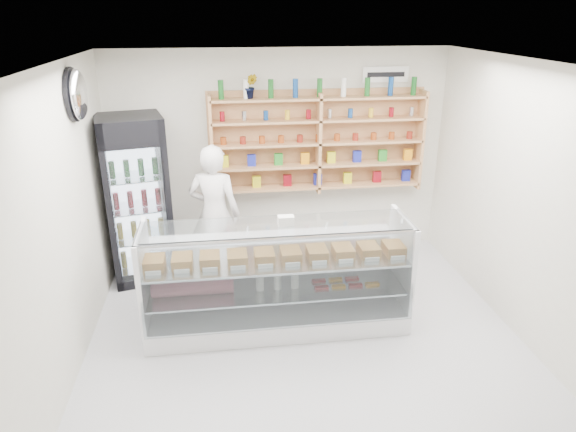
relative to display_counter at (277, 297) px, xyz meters
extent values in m
plane|color=#AEADB2|center=(0.27, -0.59, -0.34)|extent=(5.00, 5.00, 0.00)
plane|color=white|center=(0.27, -0.59, 2.46)|extent=(5.00, 5.00, 0.00)
plane|color=beige|center=(0.27, 1.91, 1.06)|extent=(4.50, 0.00, 4.50)
plane|color=beige|center=(-1.98, -0.59, 1.06)|extent=(0.00, 5.00, 5.00)
plane|color=beige|center=(2.52, -0.59, 1.06)|extent=(0.00, 5.00, 5.00)
cube|color=white|center=(0.00, -0.01, -0.22)|extent=(2.78, 0.79, 0.23)
cube|color=white|center=(0.00, 0.35, 0.18)|extent=(2.78, 0.05, 0.58)
cube|color=silver|center=(0.00, -0.01, 0.13)|extent=(2.67, 0.69, 0.02)
cube|color=silver|center=(0.00, -0.01, 0.48)|extent=(2.72, 0.72, 0.02)
cube|color=silver|center=(0.00, -0.39, 0.38)|extent=(2.72, 0.11, 0.97)
cube|color=silver|center=(0.00, -0.06, 0.87)|extent=(2.72, 0.55, 0.01)
imported|color=silver|center=(-0.64, 1.19, 0.54)|extent=(0.73, 0.59, 1.76)
cube|color=black|center=(-1.58, 1.38, 0.70)|extent=(0.89, 0.88, 2.09)
cube|color=#370539|center=(-1.66, 1.04, 1.59)|extent=(0.72, 0.19, 0.29)
cube|color=silver|center=(-1.66, 1.03, 0.61)|extent=(0.62, 0.15, 1.65)
cube|color=tan|center=(-0.63, 1.75, 1.25)|extent=(0.04, 0.28, 1.33)
cube|color=tan|center=(0.77, 1.75, 1.25)|extent=(0.04, 0.28, 1.33)
cube|color=tan|center=(2.17, 1.75, 1.25)|extent=(0.04, 0.28, 1.33)
cube|color=tan|center=(0.77, 1.75, 0.66)|extent=(2.80, 0.28, 0.03)
cube|color=tan|center=(0.77, 1.75, 0.96)|extent=(2.80, 0.28, 0.03)
cube|color=tan|center=(0.77, 1.75, 1.26)|extent=(2.80, 0.28, 0.03)
cube|color=tan|center=(0.77, 1.75, 1.56)|extent=(2.80, 0.28, 0.03)
cube|color=tan|center=(0.77, 1.75, 1.84)|extent=(2.80, 0.28, 0.03)
imported|color=#1E6626|center=(-0.11, 1.75, 2.01)|extent=(0.19, 0.16, 0.30)
ellipsoid|color=silver|center=(-1.90, 0.61, 2.11)|extent=(0.15, 0.50, 0.50)
cube|color=white|center=(1.67, 1.88, 2.11)|extent=(0.62, 0.03, 0.20)
camera|label=1|loc=(-0.53, -4.80, 2.89)|focal=32.00mm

